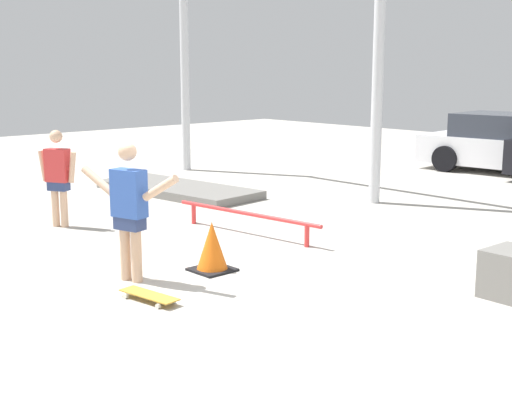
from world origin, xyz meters
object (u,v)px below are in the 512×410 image
object	(u,v)px
manual_pad	(178,189)
grind_rail	(246,216)
skateboard	(149,295)
bystander	(58,174)
skateboarder	(129,205)
traffic_cone	(212,247)

from	to	relation	value
manual_pad	grind_rail	bearing A→B (deg)	-20.72
skateboard	bystander	xyz separation A→B (m)	(-3.90, 1.01, 0.75)
skateboarder	manual_pad	size ratio (longest dim) A/B	0.47
manual_pad	skateboard	bearing A→B (deg)	-39.07
grind_rail	bystander	world-z (taller)	bystander
manual_pad	skateboarder	bearing A→B (deg)	-41.71
manual_pad	bystander	world-z (taller)	bystander
grind_rail	traffic_cone	size ratio (longest dim) A/B	4.44
traffic_cone	grind_rail	bearing A→B (deg)	125.76
skateboard	manual_pad	world-z (taller)	manual_pad
skateboarder	manual_pad	bearing A→B (deg)	122.77
bystander	skateboard	bearing A→B (deg)	136.74
manual_pad	bystander	size ratio (longest dim) A/B	2.30
grind_rail	traffic_cone	bearing A→B (deg)	-54.24
skateboarder	manual_pad	world-z (taller)	skateboarder
skateboarder	grind_rail	size ratio (longest dim) A/B	0.59
bystander	traffic_cone	xyz separation A→B (m)	(3.47, 0.20, -0.52)
skateboarder	grind_rail	bearing A→B (deg)	92.32
bystander	traffic_cone	bearing A→B (deg)	154.50
skateboard	manual_pad	distance (m)	6.48
grind_rail	traffic_cone	distance (m)	1.93
skateboarder	grind_rail	distance (m)	2.70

